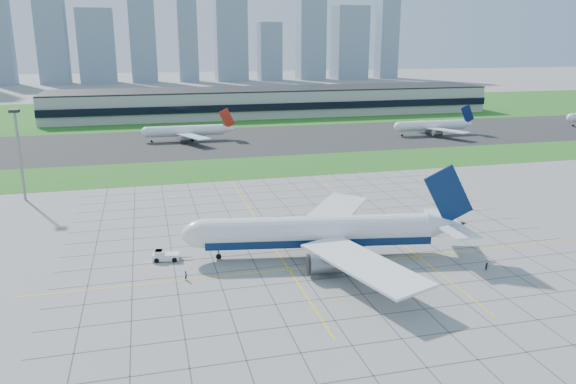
% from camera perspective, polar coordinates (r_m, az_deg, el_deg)
% --- Properties ---
extents(ground, '(1400.00, 1400.00, 0.00)m').
position_cam_1_polar(ground, '(116.52, 4.65, -7.01)').
color(ground, gray).
rests_on(ground, ground).
extents(grass_median, '(700.00, 35.00, 0.04)m').
position_cam_1_polar(grass_median, '(199.97, -3.73, 2.51)').
color(grass_median, '#2A6A1E').
rests_on(grass_median, ground).
extents(asphalt_taxiway, '(700.00, 75.00, 0.04)m').
position_cam_1_polar(asphalt_taxiway, '(253.19, -6.08, 5.17)').
color(asphalt_taxiway, '#383838').
rests_on(asphalt_taxiway, ground).
extents(grass_far, '(700.00, 145.00, 0.04)m').
position_cam_1_polar(grass_far, '(361.23, -8.69, 8.09)').
color(grass_far, '#2A6A1E').
rests_on(grass_far, ground).
extents(apron_markings, '(120.00, 130.00, 0.03)m').
position_cam_1_polar(apron_markings, '(126.43, 3.20, -5.15)').
color(apron_markings, '#474744').
rests_on(apron_markings, ground).
extents(terminal, '(260.00, 43.00, 15.80)m').
position_cam_1_polar(terminal, '(342.09, -1.54, 9.20)').
color(terminal, '#B7B7B2').
rests_on(terminal, ground).
extents(light_mast, '(2.50, 2.50, 25.60)m').
position_cam_1_polar(light_mast, '(172.48, -25.71, 4.45)').
color(light_mast, gray).
rests_on(light_mast, ground).
extents(city_skyline, '(523.00, 32.40, 160.00)m').
position_cam_1_polar(city_skyline, '(622.51, -12.41, 16.32)').
color(city_skyline, '#8195A9').
rests_on(city_skyline, ground).
extents(airliner, '(60.70, 61.02, 19.22)m').
position_cam_1_polar(airliner, '(117.23, 3.28, -4.09)').
color(airliner, white).
rests_on(airliner, ground).
extents(pushback_tug, '(8.05, 3.52, 2.21)m').
position_cam_1_polar(pushback_tug, '(118.96, -12.41, -6.34)').
color(pushback_tug, white).
rests_on(pushback_tug, ground).
extents(crew_near, '(0.63, 0.78, 1.87)m').
position_cam_1_polar(crew_near, '(108.72, -10.32, -8.37)').
color(crew_near, black).
rests_on(crew_near, ground).
extents(crew_far, '(0.88, 0.73, 1.67)m').
position_cam_1_polar(crew_far, '(118.01, 19.55, -7.16)').
color(crew_far, black).
rests_on(crew_far, ground).
extents(distant_jet_1, '(39.38, 42.66, 14.08)m').
position_cam_1_polar(distant_jet_1, '(256.20, -10.25, 6.14)').
color(distant_jet_1, white).
rests_on(distant_jet_1, ground).
extents(distant_jet_2, '(39.21, 42.66, 14.08)m').
position_cam_1_polar(distant_jet_2, '(276.64, 14.47, 6.56)').
color(distant_jet_2, white).
rests_on(distant_jet_2, ground).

